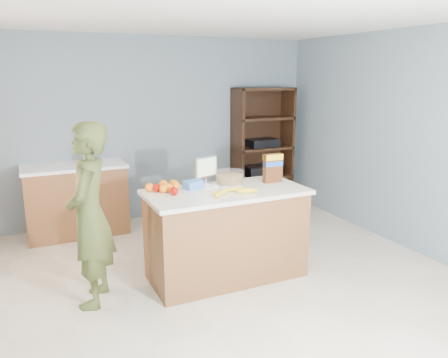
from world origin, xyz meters
name	(u,v)px	position (x,y,z in m)	size (l,w,h in m)	color
floor	(239,288)	(0.00, 0.00, 0.00)	(4.50, 5.00, 0.02)	beige
walls	(241,115)	(0.00, 0.00, 1.65)	(4.52, 5.02, 2.51)	slate
counter_peninsula	(226,237)	(0.00, 0.30, 0.42)	(1.56, 0.76, 0.90)	brown
back_cabinet	(77,199)	(-1.20, 2.20, 0.45)	(1.24, 0.62, 0.90)	brown
shelving_unit	(261,150)	(1.55, 2.35, 0.86)	(0.90, 0.40, 1.80)	black
person	(90,216)	(-1.28, 0.34, 0.81)	(0.59, 0.39, 1.62)	#3F471F
knife_block	(88,155)	(-1.02, 2.15, 1.02)	(0.12, 0.10, 0.31)	tan
envelopes	(221,187)	(0.00, 0.42, 0.90)	(0.44, 0.22, 0.00)	white
bananas	(232,191)	(-0.01, 0.15, 0.92)	(0.48, 0.21, 0.05)	yellow
apples	(165,190)	(-0.57, 0.43, 0.94)	(0.19, 0.26, 0.08)	#960A02
oranges	(166,186)	(-0.54, 0.53, 0.94)	(0.34, 0.25, 0.09)	orange
blue_carton	(193,185)	(-0.27, 0.49, 0.94)	(0.18, 0.12, 0.08)	blue
salad_bowl	(230,178)	(0.15, 0.53, 0.96)	(0.30, 0.30, 0.13)	#267219
tv	(206,168)	(-0.07, 0.64, 1.06)	(0.28, 0.12, 0.28)	silver
cereal_box	(273,166)	(0.57, 0.39, 1.07)	(0.20, 0.07, 0.30)	#592B14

